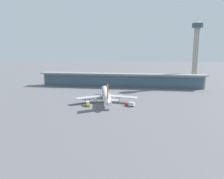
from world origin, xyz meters
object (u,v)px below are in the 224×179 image
service_truck_near_nose_yellow (88,103)px  control_tower (196,49)px  safety_cone_delta (119,110)px  service_truck_under_wing_red (131,104)px  airliner_on_stand (106,95)px  safety_cone_bravo (98,107)px  safety_cone_charlie (72,108)px  service_truck_mid_apron_grey (88,98)px  safety_cone_alpha (125,109)px

service_truck_near_nose_yellow → control_tower: 149.60m
control_tower → safety_cone_delta: size_ratio=110.31×
service_truck_under_wing_red → airliner_on_stand: bearing=148.8°
airliner_on_stand → control_tower: bearing=46.6°
control_tower → safety_cone_bravo: 147.22m
service_truck_under_wing_red → safety_cone_charlie: (-41.25, -11.87, -1.37)m
control_tower → safety_cone_charlie: 162.16m
airliner_on_stand → service_truck_mid_apron_grey: bearing=166.5°
control_tower → safety_cone_delta: bearing=-122.0°
safety_cone_alpha → safety_cone_delta: bearing=-153.7°
control_tower → safety_cone_charlie: size_ratio=110.31×
service_truck_under_wing_red → safety_cone_delta: service_truck_under_wing_red is taller
airliner_on_stand → service_truck_under_wing_red: (20.96, -12.69, -3.70)m
safety_cone_bravo → safety_cone_charlie: size_ratio=1.00×
safety_cone_delta → service_truck_under_wing_red: bearing=59.1°
service_truck_mid_apron_grey → safety_cone_bravo: bearing=-58.9°
airliner_on_stand → service_truck_under_wing_red: airliner_on_stand is taller
service_truck_mid_apron_grey → safety_cone_alpha: bearing=-38.0°
airliner_on_stand → safety_cone_bravo: size_ratio=90.86×
service_truck_under_wing_red → safety_cone_delta: (-7.09, -11.86, -1.37)m
airliner_on_stand → service_truck_near_nose_yellow: airliner_on_stand is taller
safety_cone_delta → safety_cone_bravo: bearing=162.9°
safety_cone_alpha → service_truck_near_nose_yellow: bearing=166.8°
safety_cone_delta → service_truck_near_nose_yellow: bearing=160.9°
control_tower → safety_cone_bravo: bearing=-128.6°
airliner_on_stand → safety_cone_alpha: 29.19m
airliner_on_stand → service_truck_under_wing_red: bearing=-31.2°
airliner_on_stand → safety_cone_charlie: bearing=-129.5°
service_truck_under_wing_red → service_truck_mid_apron_grey: bearing=156.0°
airliner_on_stand → service_truck_mid_apron_grey: 17.32m
airliner_on_stand → safety_cone_bravo: bearing=-96.6°
service_truck_near_nose_yellow → safety_cone_alpha: (28.58, -6.69, -1.37)m
airliner_on_stand → service_truck_under_wing_red: 24.78m
control_tower → safety_cone_delta: 142.16m
service_truck_under_wing_red → safety_cone_alpha: (-3.31, -9.99, -1.37)m
service_truck_near_nose_yellow → safety_cone_delta: 26.27m
service_truck_near_nose_yellow → safety_cone_bravo: service_truck_near_nose_yellow is taller
airliner_on_stand → safety_cone_charlie: size_ratio=90.86×
service_truck_near_nose_yellow → safety_cone_bravo: 9.49m
service_truck_near_nose_yellow → safety_cone_alpha: service_truck_near_nose_yellow is taller
service_truck_mid_apron_grey → safety_cone_bravo: service_truck_mid_apron_grey is taller
safety_cone_alpha → safety_cone_bravo: size_ratio=1.00×
airliner_on_stand → safety_cone_delta: airliner_on_stand is taller
safety_cone_charlie → airliner_on_stand: bearing=50.5°
service_truck_under_wing_red → service_truck_mid_apron_grey: 40.95m
safety_cone_bravo → service_truck_under_wing_red: bearing=16.6°
service_truck_under_wing_red → safety_cone_delta: 13.88m
service_truck_under_wing_red → safety_cone_alpha: size_ratio=10.79×
service_truck_under_wing_red → safety_cone_bravo: bearing=-163.4°
airliner_on_stand → service_truck_near_nose_yellow: (-10.93, -15.99, -3.70)m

